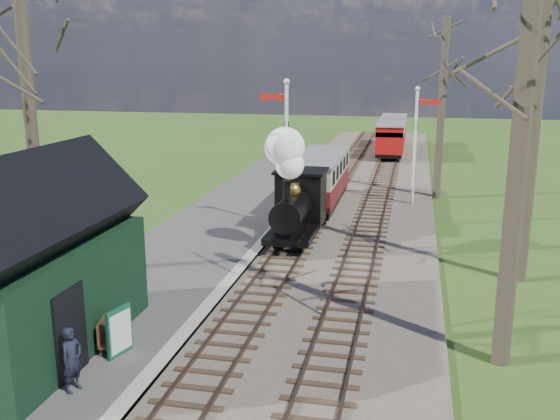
{
  "coord_description": "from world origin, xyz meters",
  "views": [
    {
      "loc": [
        4.27,
        -8.19,
        6.97
      ],
      "look_at": [
        -0.39,
        13.36,
        1.6
      ],
      "focal_mm": 40.0,
      "sensor_mm": 36.0,
      "label": 1
    }
  ],
  "objects_px": {
    "coach": "(319,178)",
    "sign_board": "(119,331)",
    "station_shed": "(30,267)",
    "red_carriage_b": "(393,130)",
    "semaphore_far": "(417,137)",
    "bench": "(109,331)",
    "person": "(72,359)",
    "semaphore_near": "(285,145)",
    "locomotive": "(295,193)",
    "red_carriage_a": "(390,139)"
  },
  "relations": [
    {
      "from": "semaphore_near",
      "to": "person",
      "type": "xyz_separation_m",
      "value": [
        -1.67,
        -13.57,
        -2.72
      ]
    },
    {
      "from": "semaphore_near",
      "to": "sign_board",
      "type": "xyz_separation_m",
      "value": [
        -1.46,
        -11.86,
        -2.84
      ]
    },
    {
      "from": "coach",
      "to": "sign_board",
      "type": "relative_size",
      "value": 6.18
    },
    {
      "from": "station_shed",
      "to": "red_carriage_b",
      "type": "bearing_deg",
      "value": 79.73
    },
    {
      "from": "semaphore_near",
      "to": "red_carriage_a",
      "type": "height_order",
      "value": "semaphore_near"
    },
    {
      "from": "sign_board",
      "to": "person",
      "type": "relative_size",
      "value": 0.82
    },
    {
      "from": "semaphore_near",
      "to": "station_shed",
      "type": "bearing_deg",
      "value": -106.38
    },
    {
      "from": "station_shed",
      "to": "sign_board",
      "type": "distance_m",
      "value": 2.55
    },
    {
      "from": "semaphore_near",
      "to": "bench",
      "type": "xyz_separation_m",
      "value": [
        -1.94,
        -11.44,
        -3.05
      ]
    },
    {
      "from": "semaphore_far",
      "to": "red_carriage_b",
      "type": "distance_m",
      "value": 20.24
    },
    {
      "from": "bench",
      "to": "person",
      "type": "relative_size",
      "value": 1.02
    },
    {
      "from": "station_shed",
      "to": "coach",
      "type": "distance_m",
      "value": 16.86
    },
    {
      "from": "sign_board",
      "to": "red_carriage_b",
      "type": "bearing_deg",
      "value": 82.75
    },
    {
      "from": "coach",
      "to": "red_carriage_b",
      "type": "relative_size",
      "value": 1.48
    },
    {
      "from": "sign_board",
      "to": "bench",
      "type": "xyz_separation_m",
      "value": [
        -0.49,
        0.42,
        -0.21
      ]
    },
    {
      "from": "semaphore_near",
      "to": "red_carriage_a",
      "type": "distance_m",
      "value": 20.96
    },
    {
      "from": "red_carriage_b",
      "to": "locomotive",
      "type": "bearing_deg",
      "value": -95.36
    },
    {
      "from": "coach",
      "to": "red_carriage_a",
      "type": "relative_size",
      "value": 1.48
    },
    {
      "from": "red_carriage_a",
      "to": "bench",
      "type": "bearing_deg",
      "value": -99.42
    },
    {
      "from": "station_shed",
      "to": "semaphore_far",
      "type": "height_order",
      "value": "semaphore_far"
    },
    {
      "from": "coach",
      "to": "red_carriage_a",
      "type": "distance_m",
      "value": 16.5
    },
    {
      "from": "coach",
      "to": "person",
      "type": "relative_size",
      "value": 5.1
    },
    {
      "from": "semaphore_far",
      "to": "coach",
      "type": "xyz_separation_m",
      "value": [
        -4.37,
        -1.72,
        -1.83
      ]
    },
    {
      "from": "coach",
      "to": "red_carriage_a",
      "type": "xyz_separation_m",
      "value": [
        2.6,
        16.29,
        -0.08
      ]
    },
    {
      "from": "red_carriage_b",
      "to": "sign_board",
      "type": "bearing_deg",
      "value": -97.25
    },
    {
      "from": "semaphore_far",
      "to": "locomotive",
      "type": "distance_m",
      "value": 9.02
    },
    {
      "from": "red_carriage_a",
      "to": "bench",
      "type": "relative_size",
      "value": 3.37
    },
    {
      "from": "station_shed",
      "to": "sign_board",
      "type": "relative_size",
      "value": 5.42
    },
    {
      "from": "sign_board",
      "to": "person",
      "type": "xyz_separation_m",
      "value": [
        -0.21,
        -1.71,
        0.12
      ]
    },
    {
      "from": "station_shed",
      "to": "locomotive",
      "type": "xyz_separation_m",
      "value": [
        4.29,
        10.22,
        -0.2
      ]
    },
    {
      "from": "locomotive",
      "to": "sign_board",
      "type": "xyz_separation_m",
      "value": [
        -2.22,
        -10.08,
        -1.29
      ]
    },
    {
      "from": "person",
      "to": "semaphore_far",
      "type": "bearing_deg",
      "value": -4.12
    },
    {
      "from": "coach",
      "to": "red_carriage_a",
      "type": "height_order",
      "value": "coach"
    },
    {
      "from": "coach",
      "to": "semaphore_near",
      "type": "bearing_deg",
      "value": -100.18
    },
    {
      "from": "semaphore_near",
      "to": "bench",
      "type": "distance_m",
      "value": 12.0
    },
    {
      "from": "locomotive",
      "to": "person",
      "type": "xyz_separation_m",
      "value": [
        -2.43,
        -11.79,
        -1.17
      ]
    },
    {
      "from": "locomotive",
      "to": "person",
      "type": "distance_m",
      "value": 12.09
    },
    {
      "from": "bench",
      "to": "semaphore_far",
      "type": "bearing_deg",
      "value": 67.88
    },
    {
      "from": "semaphore_near",
      "to": "locomotive",
      "type": "xyz_separation_m",
      "value": [
        0.76,
        -1.78,
        -1.55
      ]
    },
    {
      "from": "station_shed",
      "to": "coach",
      "type": "height_order",
      "value": "station_shed"
    },
    {
      "from": "person",
      "to": "sign_board",
      "type": "bearing_deg",
      "value": 8.07
    },
    {
      "from": "semaphore_near",
      "to": "person",
      "type": "bearing_deg",
      "value": -97.01
    },
    {
      "from": "red_carriage_a",
      "to": "red_carriage_b",
      "type": "height_order",
      "value": "same"
    },
    {
      "from": "coach",
      "to": "person",
      "type": "distance_m",
      "value": 18.03
    },
    {
      "from": "station_shed",
      "to": "red_carriage_b",
      "type": "height_order",
      "value": "station_shed"
    },
    {
      "from": "locomotive",
      "to": "person",
      "type": "bearing_deg",
      "value": -101.63
    },
    {
      "from": "red_carriage_b",
      "to": "sign_board",
      "type": "relative_size",
      "value": 4.17
    },
    {
      "from": "person",
      "to": "locomotive",
      "type": "bearing_deg",
      "value": 3.44
    },
    {
      "from": "bench",
      "to": "semaphore_near",
      "type": "bearing_deg",
      "value": 80.35
    },
    {
      "from": "semaphore_far",
      "to": "bench",
      "type": "height_order",
      "value": "semaphore_far"
    }
  ]
}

